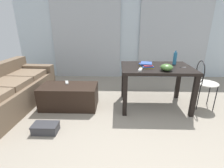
{
  "coord_description": "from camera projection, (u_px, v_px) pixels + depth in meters",
  "views": [
    {
      "loc": [
        -0.34,
        -1.31,
        1.46
      ],
      "look_at": [
        -0.43,
        1.52,
        0.41
      ],
      "focal_mm": 26.6,
      "sensor_mm": 36.0,
      "label": 1
    }
  ],
  "objects": [
    {
      "name": "ground_plane",
      "position": [
        136.0,
        111.0,
        2.93
      ],
      "size": [
        8.07,
        8.07,
        0.0
      ],
      "primitive_type": "plane",
      "color": "gray"
    },
    {
      "name": "wall_back",
      "position": [
        130.0,
        31.0,
        4.45
      ],
      "size": [
        6.08,
        0.1,
        2.51
      ],
      "primitive_type": "cube",
      "color": "silver",
      "rests_on": "ground"
    },
    {
      "name": "curtains",
      "position": [
        130.0,
        37.0,
        4.42
      ],
      "size": [
        4.15,
        0.03,
        2.22
      ],
      "color": "#B2B7BC",
      "rests_on": "ground"
    },
    {
      "name": "couch",
      "position": [
        6.0,
        92.0,
        2.94
      ],
      "size": [
        0.95,
        2.1,
        0.75
      ],
      "color": "brown",
      "rests_on": "ground"
    },
    {
      "name": "coffee_table",
      "position": [
        69.0,
        96.0,
        3.01
      ],
      "size": [
        1.0,
        0.52,
        0.41
      ],
      "color": "black",
      "rests_on": "ground"
    },
    {
      "name": "craft_table",
      "position": [
        156.0,
        72.0,
        2.9
      ],
      "size": [
        1.2,
        0.83,
        0.75
      ],
      "color": "black",
      "rests_on": "ground"
    },
    {
      "name": "wire_chair",
      "position": [
        203.0,
        79.0,
        2.89
      ],
      "size": [
        0.39,
        0.41,
        0.86
      ],
      "color": "silver",
      "rests_on": "ground"
    },
    {
      "name": "bottle_near",
      "position": [
        175.0,
        58.0,
        2.98
      ],
      "size": [
        0.06,
        0.06,
        0.25
      ],
      "color": "teal",
      "rests_on": "craft_table"
    },
    {
      "name": "bowl",
      "position": [
        167.0,
        67.0,
        2.6
      ],
      "size": [
        0.2,
        0.2,
        0.11
      ],
      "primitive_type": "ellipsoid",
      "color": "#477033",
      "rests_on": "craft_table"
    },
    {
      "name": "book_stack",
      "position": [
        146.0,
        65.0,
        2.84
      ],
      "size": [
        0.23,
        0.32,
        0.07
      ],
      "color": "gold",
      "rests_on": "craft_table"
    },
    {
      "name": "tv_remote_on_table",
      "position": [
        140.0,
        70.0,
        2.63
      ],
      "size": [
        0.1,
        0.18,
        0.02
      ],
      "primitive_type": "cube",
      "rotation": [
        0.0,
        0.0,
        -0.28
      ],
      "color": "#B7B7B2",
      "rests_on": "craft_table"
    },
    {
      "name": "scissors",
      "position": [
        182.0,
        67.0,
        2.81
      ],
      "size": [
        0.11,
        0.04,
        0.0
      ],
      "color": "#9EA0A5",
      "rests_on": "craft_table"
    },
    {
      "name": "tv_remote_primary",
      "position": [
        67.0,
        82.0,
        3.06
      ],
      "size": [
        0.1,
        0.17,
        0.02
      ],
      "primitive_type": "cube",
      "rotation": [
        0.0,
        0.0,
        0.32
      ],
      "color": "#B7B7B2",
      "rests_on": "coffee_table"
    },
    {
      "name": "shoebox",
      "position": [
        46.0,
        128.0,
        2.34
      ],
      "size": [
        0.35,
        0.21,
        0.13
      ],
      "color": "#38383D",
      "rests_on": "ground"
    }
  ]
}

